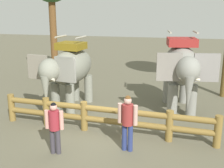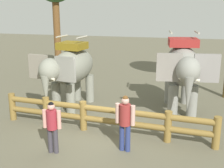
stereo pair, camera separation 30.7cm
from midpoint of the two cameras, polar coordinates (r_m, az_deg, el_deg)
The scene contains 6 objects.
ground_plane at distance 10.39m, azimuth -2.48°, elevation -9.50°, with size 60.00×60.00×0.00m, color #5B5744.
log_fence at distance 10.22m, azimuth -2.41°, elevation -6.25°, with size 7.65×0.90×1.05m.
elephant_near_left at distance 12.41m, azimuth -9.01°, elevation 2.88°, with size 2.13×3.64×3.06m.
elephant_center at distance 12.16m, azimuth 12.56°, elevation 3.08°, with size 2.19×3.89×3.30m.
tourist_woman_in_black at distance 8.91m, azimuth -12.06°, elevation -7.67°, with size 0.57×0.32×1.61m.
tourist_man_in_blue at distance 8.86m, azimuth 2.02°, elevation -6.83°, with size 0.61×0.40×1.76m.
Camera 1 is at (2.23, -9.15, 4.37)m, focal length 47.26 mm.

